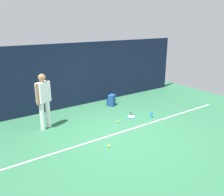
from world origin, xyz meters
TOP-DOWN VIEW (x-y plane):
  - ground_plane at (0.00, 0.00)m, footprint 12.00×12.00m
  - back_fence at (0.00, 3.00)m, footprint 10.00×0.10m
  - court_line at (0.00, 0.08)m, footprint 9.00×0.05m
  - tennis_player at (-1.61, 1.63)m, footprint 0.49×0.37m
  - tennis_racket at (1.13, 0.85)m, footprint 0.51×0.60m
  - backpack at (1.22, 2.19)m, footprint 0.37×0.38m
  - tennis_ball_near_player at (0.43, 0.70)m, footprint 0.07×0.07m
  - tennis_ball_by_fence at (-1.47, 2.40)m, footprint 0.07×0.07m
  - tennis_ball_mid_court at (-0.69, -0.45)m, footprint 0.07×0.07m
  - water_bottle at (1.64, 0.40)m, footprint 0.07×0.07m

SIDE VIEW (x-z plane):
  - ground_plane at x=0.00m, z-range 0.00..0.00m
  - court_line at x=0.00m, z-range 0.00..0.00m
  - tennis_racket at x=1.13m, z-range 0.00..0.03m
  - tennis_ball_near_player at x=0.43m, z-range 0.00..0.07m
  - tennis_ball_by_fence at x=-1.47m, z-range 0.00..0.07m
  - tennis_ball_mid_court at x=-0.69m, z-range 0.00..0.07m
  - water_bottle at x=1.64m, z-range 0.00..0.21m
  - backpack at x=1.22m, z-range -0.01..0.43m
  - tennis_player at x=-1.61m, z-range 0.12..1.82m
  - back_fence at x=0.00m, z-range 0.00..2.40m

